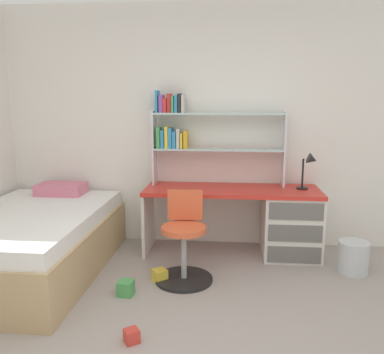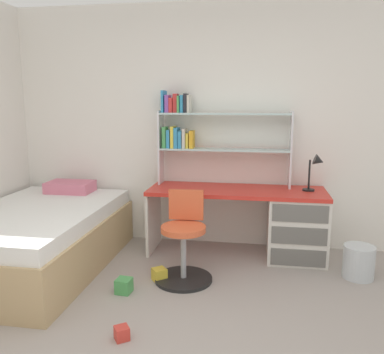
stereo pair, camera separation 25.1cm
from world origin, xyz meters
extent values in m
cube|color=white|center=(0.00, 2.47, 1.32)|extent=(5.63, 0.06, 2.64)
cube|color=red|center=(0.22, 2.11, 0.68)|extent=(1.82, 0.61, 0.04)
cube|color=silver|center=(0.83, 2.11, 0.33)|extent=(0.58, 0.58, 0.66)
cube|color=silver|center=(-0.68, 2.11, 0.33)|extent=(0.03, 0.55, 0.66)
cube|color=#64625E|center=(0.83, 1.81, 0.11)|extent=(0.52, 0.01, 0.17)
cube|color=#64625E|center=(0.83, 1.81, 0.33)|extent=(0.52, 0.01, 0.17)
cube|color=#64625E|center=(0.83, 1.81, 0.55)|extent=(0.52, 0.01, 0.17)
cube|color=silver|center=(-0.63, 2.30, 1.10)|extent=(0.02, 0.22, 0.80)
cube|color=silver|center=(0.76, 2.30, 1.10)|extent=(0.02, 0.22, 0.80)
cube|color=silver|center=(0.06, 2.30, 1.09)|extent=(1.37, 0.22, 0.02)
cube|color=silver|center=(0.06, 2.30, 1.47)|extent=(1.37, 0.22, 0.02)
cube|color=#4CA559|center=(-0.58, 2.30, 1.21)|extent=(0.04, 0.14, 0.22)
cube|color=#338CBF|center=(-0.53, 2.30, 1.20)|extent=(0.03, 0.17, 0.19)
cube|color=yellow|center=(-0.49, 2.30, 1.22)|extent=(0.03, 0.18, 0.23)
cube|color=#338CBF|center=(-0.45, 2.30, 1.21)|extent=(0.04, 0.18, 0.22)
cube|color=#338CBF|center=(-0.41, 2.30, 1.19)|extent=(0.04, 0.16, 0.18)
cube|color=beige|center=(-0.37, 2.30, 1.21)|extent=(0.03, 0.14, 0.21)
cube|color=yellow|center=(-0.33, 2.30, 1.18)|extent=(0.03, 0.13, 0.16)
cube|color=gold|center=(-0.29, 2.30, 1.19)|extent=(0.04, 0.15, 0.19)
cube|color=#338CBF|center=(-0.59, 2.30, 1.59)|extent=(0.02, 0.19, 0.23)
cube|color=purple|center=(-0.55, 2.30, 1.57)|extent=(0.04, 0.16, 0.18)
cube|color=red|center=(-0.51, 2.30, 1.56)|extent=(0.04, 0.15, 0.15)
cube|color=red|center=(-0.46, 2.30, 1.58)|extent=(0.04, 0.12, 0.20)
cube|color=#4CA559|center=(-0.42, 2.30, 1.57)|extent=(0.02, 0.20, 0.18)
cube|color=#338CBF|center=(-0.39, 2.30, 1.57)|extent=(0.03, 0.15, 0.18)
cube|color=#26262D|center=(-0.35, 2.30, 1.58)|extent=(0.03, 0.15, 0.20)
cube|color=beige|center=(-0.31, 2.30, 1.57)|extent=(0.03, 0.18, 0.18)
cylinder|color=black|center=(0.94, 2.16, 0.71)|extent=(0.12, 0.12, 0.02)
cylinder|color=black|center=(0.94, 2.16, 0.87)|extent=(0.02, 0.02, 0.30)
cone|color=black|center=(1.02, 2.11, 1.02)|extent=(0.12, 0.11, 0.13)
cylinder|color=black|center=(-0.21, 1.38, 0.01)|extent=(0.52, 0.52, 0.03)
cylinder|color=#A5A8AD|center=(-0.21, 1.38, 0.23)|extent=(0.05, 0.05, 0.46)
cylinder|color=#D85933|center=(-0.21, 1.38, 0.49)|extent=(0.40, 0.40, 0.05)
cube|color=#D85933|center=(-0.21, 1.56, 0.66)|extent=(0.32, 0.05, 0.28)
cube|color=tan|center=(-1.66, 1.42, 0.22)|extent=(1.27, 1.99, 0.45)
cube|color=white|center=(-1.66, 1.42, 0.52)|extent=(1.21, 1.93, 0.14)
cube|color=#D8728C|center=(-1.66, 2.17, 0.65)|extent=(0.50, 0.32, 0.12)
cylinder|color=silver|center=(1.36, 1.70, 0.15)|extent=(0.28, 0.28, 0.30)
cube|color=red|center=(-0.45, 0.41, 0.05)|extent=(0.13, 0.13, 0.09)
cube|color=gold|center=(-0.42, 1.34, 0.06)|extent=(0.16, 0.16, 0.11)
cube|color=#479E51|center=(-0.66, 1.06, 0.06)|extent=(0.13, 0.13, 0.12)
camera|label=1|loc=(0.18, -1.98, 1.59)|focal=37.40mm
camera|label=2|loc=(0.43, -1.95, 1.59)|focal=37.40mm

